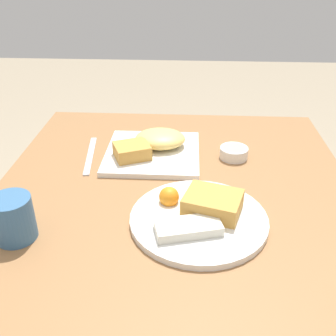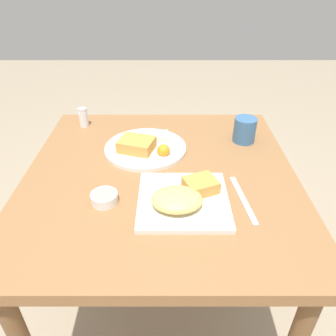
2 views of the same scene
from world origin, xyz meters
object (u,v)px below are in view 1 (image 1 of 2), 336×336
object	(u,v)px
plate_square_near	(153,147)
plate_oval_far	(200,215)
butter_knife	(90,155)
coffee_mug	(13,218)
sauce_ramekin	(234,152)

from	to	relation	value
plate_square_near	plate_oval_far	xyz separation A→B (m)	(-0.12, 0.29, -0.01)
plate_square_near	butter_knife	bearing A→B (deg)	6.51
plate_square_near	coffee_mug	size ratio (longest dim) A/B	2.77
plate_square_near	butter_knife	world-z (taller)	plate_square_near
butter_knife	coffee_mug	size ratio (longest dim) A/B	2.36
plate_square_near	coffee_mug	distance (m)	0.43
plate_oval_far	sauce_ramekin	world-z (taller)	plate_oval_far
plate_square_near	sauce_ramekin	world-z (taller)	plate_square_near
plate_square_near	butter_knife	distance (m)	0.17
sauce_ramekin	plate_square_near	bearing A→B (deg)	-2.06
plate_oval_far	sauce_ramekin	xyz separation A→B (m)	(-0.10, -0.28, 0.00)
plate_oval_far	butter_knife	size ratio (longest dim) A/B	1.34
plate_oval_far	sauce_ramekin	bearing A→B (deg)	-108.56
plate_oval_far	coffee_mug	world-z (taller)	coffee_mug
plate_oval_far	butter_knife	bearing A→B (deg)	-42.97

